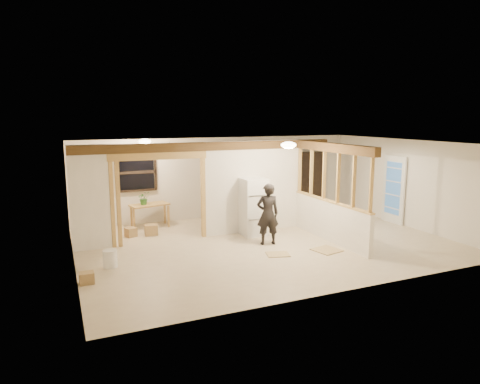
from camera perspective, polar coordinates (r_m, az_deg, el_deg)
name	(u,v)px	position (r m, az deg, el deg)	size (l,w,h in m)	color
floor	(266,243)	(10.84, 3.52, -6.84)	(9.00, 6.50, 0.01)	beige
ceiling	(267,143)	(10.40, 3.67, 6.50)	(9.00, 6.50, 0.01)	white
wall_back	(220,177)	(13.49, -2.67, 1.97)	(9.00, 0.01, 2.50)	silver
wall_front	(350,224)	(7.85, 14.41, -4.18)	(9.00, 0.01, 2.50)	silver
wall_left	(71,210)	(9.44, -21.60, -2.21)	(0.01, 6.50, 2.50)	silver
wall_right	(406,183)	(13.19, 21.31, 1.11)	(0.01, 6.50, 2.50)	silver
partition_left_stub	(90,198)	(10.63, -19.41, -0.77)	(0.90, 0.12, 2.50)	white
partition_center	(253,186)	(11.69, 1.81, 0.74)	(2.80, 0.12, 2.50)	white
doorway_frame	(160,199)	(10.89, -10.68, -0.93)	(2.46, 0.14, 2.20)	tan
header_beam_back	(212,146)	(11.11, -3.81, 6.10)	(7.00, 0.18, 0.22)	brown
header_beam_right	(332,148)	(10.89, 12.19, 5.82)	(0.18, 3.30, 0.22)	brown
pony_wall	(329,221)	(11.18, 11.84, -3.83)	(0.12, 3.20, 1.00)	white
stud_partition	(331,176)	(10.97, 12.05, 2.07)	(0.14, 3.20, 1.32)	tan
window_back	(137,172)	(12.69, -13.61, 2.56)	(1.12, 0.10, 1.10)	black
french_door	(394,190)	(13.45, 19.81, 0.29)	(0.12, 0.86, 2.00)	white
ceiling_dome_main	(289,145)	(10.10, 6.49, 6.24)	(0.36, 0.36, 0.16)	#FFEABF
ceiling_dome_util	(145,141)	(11.77, -12.58, 6.59)	(0.32, 0.32, 0.14)	#FFEABF
hanging_bulb	(170,154)	(11.22, -9.32, 5.00)	(0.07, 0.07, 0.07)	#FFD88C
refrigerator	(254,207)	(11.39, 1.82, -1.99)	(0.63, 0.61, 1.53)	silver
woman	(268,214)	(10.57, 3.72, -2.95)	(0.56, 0.37, 1.53)	black
work_table	(150,215)	(12.57, -11.93, -3.07)	(1.07, 0.53, 0.67)	tan
potted_plant	(144,198)	(12.41, -12.70, -0.79)	(0.34, 0.29, 0.38)	#2E6825
shop_vac	(97,234)	(11.27, -18.49, -5.28)	(0.40, 0.40, 0.52)	#AC2917
bookshelf	(310,181)	(14.74, 9.31, 1.47)	(0.98, 0.33, 1.96)	black
bucket	(110,259)	(9.50, -16.92, -8.50)	(0.30, 0.30, 0.37)	white
box_util_a	(151,230)	(11.76, -11.76, -4.94)	(0.33, 0.28, 0.28)	#9C7C4B
box_util_b	(131,232)	(11.72, -14.36, -5.21)	(0.26, 0.26, 0.24)	#9C7C4B
box_front	(87,278)	(8.78, -19.76, -10.73)	(0.27, 0.22, 0.22)	#9C7C4B
floor_panel_near	(327,250)	(10.44, 11.49, -7.60)	(0.58, 0.58, 0.02)	tan
floor_panel_far	(278,254)	(9.98, 5.08, -8.27)	(0.52, 0.41, 0.02)	tan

